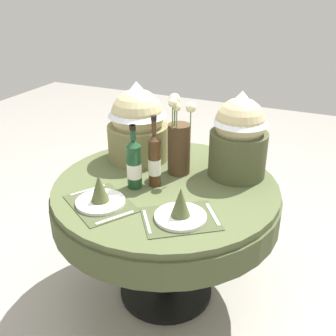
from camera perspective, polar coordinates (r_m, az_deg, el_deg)
ground at (r=2.57m, az=-0.28°, el=-17.02°), size 8.00×8.00×0.00m
dining_table at (r=2.20m, az=-0.32°, el=-5.08°), size 1.23×1.23×0.74m
place_setting_left at (r=1.96m, az=-9.68°, el=-3.91°), size 0.43×0.40×0.16m
place_setting_right at (r=1.82m, az=1.80°, el=-6.03°), size 0.43×0.41×0.16m
flower_vase at (r=2.18m, az=1.56°, el=3.70°), size 0.16×0.17×0.46m
wine_bottle_left at (r=2.06m, az=-1.94°, el=1.14°), size 0.07×0.07×0.38m
wine_bottle_right at (r=2.05m, az=-4.87°, el=0.57°), size 0.08×0.08×0.34m
gift_tub_back_left at (r=2.35m, az=-4.39°, el=6.88°), size 0.36×0.36×0.47m
gift_tub_back_right at (r=2.17m, az=10.13°, el=5.08°), size 0.31×0.31×0.48m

